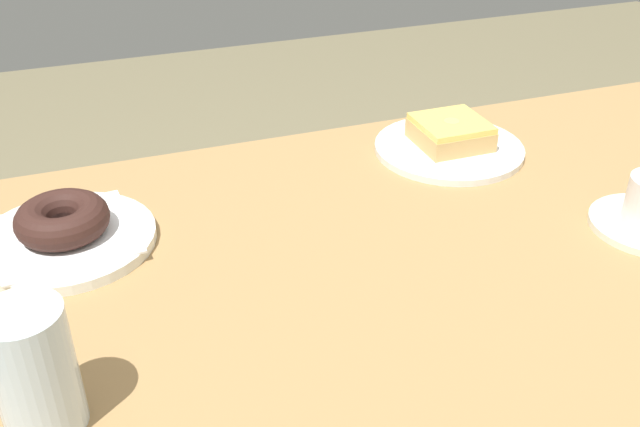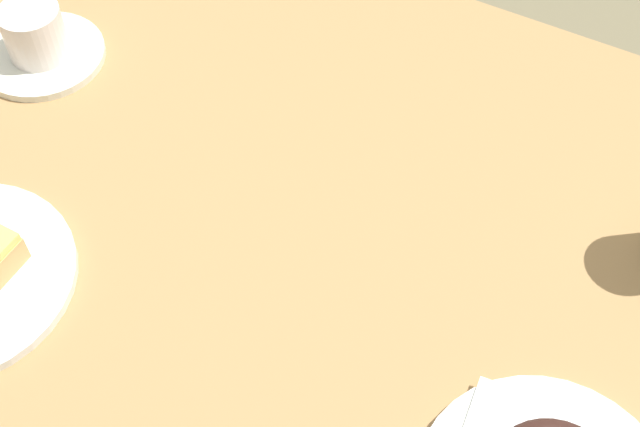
# 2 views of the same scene
# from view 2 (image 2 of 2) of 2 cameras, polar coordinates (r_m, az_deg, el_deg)

# --- Properties ---
(ground_plane) EXTENTS (6.00, 6.00, 0.00)m
(ground_plane) POSITION_cam_2_polar(r_m,az_deg,el_deg) (1.54, -6.52, -13.29)
(ground_plane) COLOR #70674B
(table) EXTENTS (1.29, 0.75, 0.72)m
(table) POSITION_cam_2_polar(r_m,az_deg,el_deg) (0.99, -9.88, 1.85)
(table) COLOR #9C7647
(table) RESTS_ON ground_plane
(coffee_cup) EXTENTS (0.14, 0.14, 0.07)m
(coffee_cup) POSITION_cam_2_polar(r_m,az_deg,el_deg) (1.04, -18.25, 10.82)
(coffee_cup) COLOR silver
(coffee_cup) RESTS_ON table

